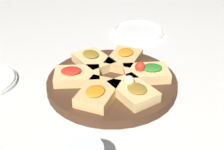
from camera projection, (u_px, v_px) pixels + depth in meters
The scene contains 9 objects.
ground_plane at pixel (112, 87), 0.87m from camera, with size 3.00×3.00×0.00m, color silver.
serving_board at pixel (112, 83), 0.87m from camera, with size 0.36×0.36×0.03m, color #422819.
focaccia_slice_0 at pixel (98, 93), 0.78m from camera, with size 0.14×0.12×0.04m.
focaccia_slice_1 at pixel (133, 90), 0.78m from camera, with size 0.11×0.14×0.05m.
focaccia_slice_2 at pixel (146, 72), 0.86m from camera, with size 0.14×0.14×0.05m.
focaccia_slice_3 at pixel (124, 59), 0.93m from camera, with size 0.14×0.11×0.04m.
focaccia_slice_4 at pixel (93, 61), 0.92m from camera, with size 0.11×0.14×0.04m.
focaccia_slice_5 at pixel (77, 76), 0.85m from camera, with size 0.14×0.15×0.04m.
plate_right at pixel (138, 31), 1.19m from camera, with size 0.19×0.19×0.02m.
Camera 1 is at (-0.56, -0.46, 0.48)m, focal length 50.00 mm.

